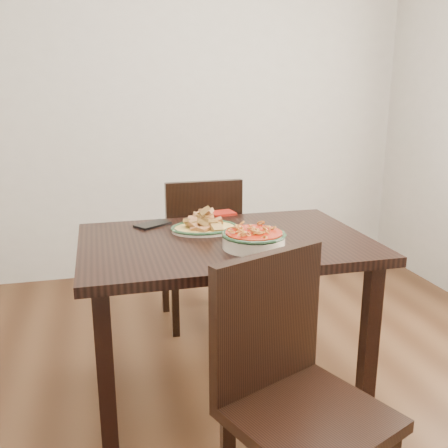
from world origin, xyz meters
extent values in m
plane|color=#392112|center=(0.00, 0.00, 0.00)|extent=(3.50, 3.50, 0.00)
cube|color=beige|center=(0.00, 1.75, 1.30)|extent=(3.50, 0.10, 2.60)
cube|color=black|center=(-0.05, 0.05, 0.73)|extent=(1.21, 0.81, 0.04)
cube|color=black|center=(-0.58, -0.27, 0.35)|extent=(0.06, 0.06, 0.71)
cube|color=black|center=(0.47, -0.27, 0.35)|extent=(0.06, 0.06, 0.71)
cube|color=black|center=(-0.58, 0.37, 0.35)|extent=(0.06, 0.06, 0.71)
cube|color=black|center=(0.47, 0.37, 0.35)|extent=(0.06, 0.06, 0.71)
cube|color=black|center=(-0.02, 0.84, 0.43)|extent=(0.43, 0.43, 0.04)
cube|color=black|center=(0.15, 1.02, 0.21)|extent=(0.04, 0.04, 0.41)
cube|color=black|center=(-0.19, 1.01, 0.21)|extent=(0.04, 0.04, 0.41)
cube|color=black|center=(0.16, 0.68, 0.21)|extent=(0.04, 0.04, 0.41)
cube|color=black|center=(-0.18, 0.67, 0.21)|extent=(0.04, 0.04, 0.41)
cube|color=black|center=(-0.01, 0.65, 0.67)|extent=(0.42, 0.05, 0.44)
cube|color=black|center=(0.00, -0.74, 0.43)|extent=(0.55, 0.55, 0.04)
cube|color=black|center=(0.09, -0.52, 0.21)|extent=(0.04, 0.04, 0.41)
cube|color=black|center=(-0.07, -0.57, 0.67)|extent=(0.40, 0.20, 0.44)
ellipsoid|color=silver|center=(-0.11, 0.20, 0.76)|extent=(0.29, 0.22, 0.02)
ellipsoid|color=gold|center=(-0.11, 0.20, 0.76)|extent=(0.28, 0.21, 0.01)
torus|color=#1B3B21|center=(-0.11, 0.20, 0.77)|extent=(0.23, 0.23, 0.01)
cylinder|color=beige|center=(0.03, -0.09, 0.78)|extent=(0.25, 0.25, 0.06)
torus|color=#16311B|center=(0.03, -0.09, 0.81)|extent=(0.26, 0.26, 0.02)
cylinder|color=#9A1707|center=(0.03, -0.09, 0.81)|extent=(0.23, 0.23, 0.01)
cube|color=black|center=(-0.32, 0.34, 0.76)|extent=(0.18, 0.16, 0.01)
cube|color=maroon|center=(0.04, 0.47, 0.76)|extent=(0.14, 0.12, 0.01)
camera|label=1|loc=(-0.56, -1.91, 1.36)|focal=40.00mm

